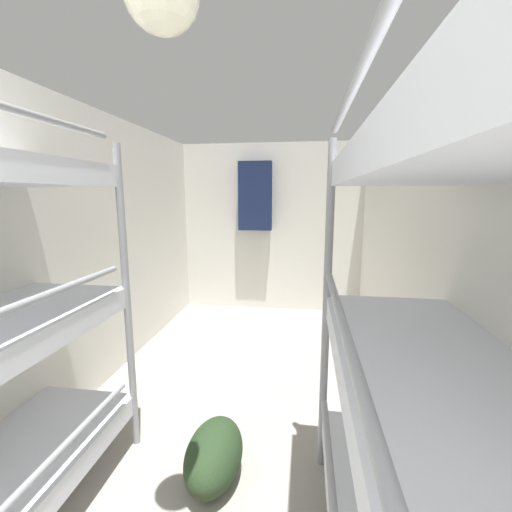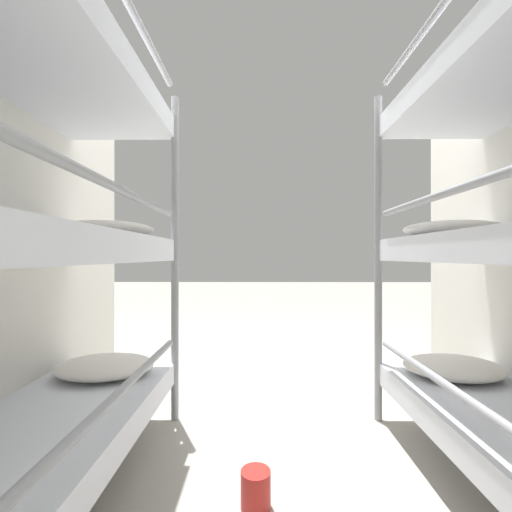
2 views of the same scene
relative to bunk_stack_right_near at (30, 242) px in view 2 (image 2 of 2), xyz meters
The scene contains 3 objects.
ground_plane 1.93m from the bunk_stack_right_near, 122.93° to the right, with size 20.00×20.00×0.00m, color gray.
bunk_stack_right_near is the anchor object (origin of this frame).
tin_can 1.22m from the bunk_stack_right_near, behind, with size 0.11×0.11×0.14m.
Camera 2 is at (0.10, 2.57, 0.95)m, focal length 24.00 mm.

